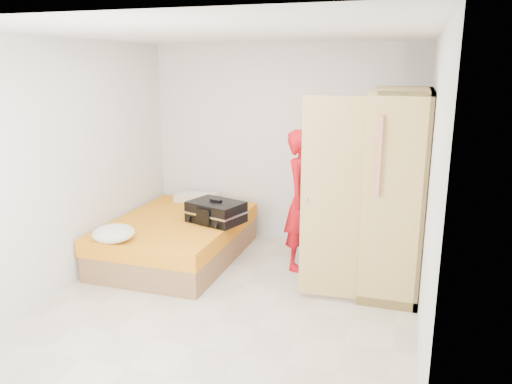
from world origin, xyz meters
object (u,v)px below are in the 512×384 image
(person, at_px, (303,200))
(round_cushion, at_px, (114,233))
(wardrobe, at_px, (391,197))
(suitcase, at_px, (216,212))
(bed, at_px, (177,239))

(person, bearing_deg, round_cushion, 131.59)
(wardrobe, height_order, round_cushion, wardrobe)
(wardrobe, relative_size, suitcase, 2.81)
(bed, xyz_separation_m, wardrobe, (2.50, -0.04, 0.75))
(wardrobe, relative_size, person, 1.29)
(person, relative_size, round_cushion, 3.61)
(bed, relative_size, wardrobe, 0.96)
(round_cushion, bearing_deg, person, 31.31)
(person, xyz_separation_m, suitcase, (-1.03, -0.15, -0.19))
(bed, relative_size, round_cushion, 4.48)
(wardrobe, distance_m, suitcase, 2.04)
(person, xyz_separation_m, round_cushion, (-1.81, -1.10, -0.23))
(bed, bearing_deg, wardrobe, -1.01)
(person, bearing_deg, bed, 107.86)
(wardrobe, xyz_separation_m, suitcase, (-2.01, 0.10, -0.38))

